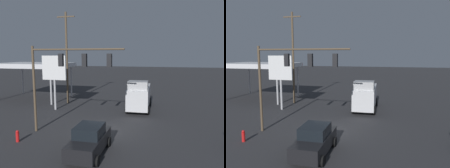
% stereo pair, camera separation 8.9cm
% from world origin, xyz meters
% --- Properties ---
extents(ground_plane, '(200.00, 200.00, 0.00)m').
position_xyz_m(ground_plane, '(0.00, 0.00, 0.00)').
color(ground_plane, '#2D2D30').
extents(traffic_signal_assembly, '(7.66, 0.43, 7.11)m').
position_xyz_m(traffic_signal_assembly, '(2.94, 1.42, 5.30)').
color(traffic_signal_assembly, brown).
rests_on(traffic_signal_assembly, ground).
extents(utility_pole, '(2.40, 0.26, 11.78)m').
position_xyz_m(utility_pole, '(7.89, -9.15, 6.19)').
color(utility_pole, brown).
rests_on(utility_pole, ground).
extents(gas_station_canopy, '(9.86, 7.39, 5.21)m').
position_xyz_m(gas_station_canopy, '(13.86, -10.82, 4.85)').
color(gas_station_canopy, silver).
rests_on(gas_station_canopy, ground).
extents(price_sign, '(2.94, 0.27, 6.30)m').
position_xyz_m(price_sign, '(7.75, -5.53, 4.64)').
color(price_sign, '#B7B7BC').
rests_on(price_sign, ground).
extents(delivery_truck, '(2.78, 6.89, 3.58)m').
position_xyz_m(delivery_truck, '(-1.76, -7.99, 1.69)').
color(delivery_truck, silver).
rests_on(delivery_truck, ground).
extents(sedan_far, '(2.15, 4.44, 1.93)m').
position_xyz_m(sedan_far, '(-0.14, 4.43, 0.95)').
color(sedan_far, black).
rests_on(sedan_far, ground).
extents(fire_hydrant, '(0.24, 0.24, 0.88)m').
position_xyz_m(fire_hydrant, '(5.73, 3.85, 0.44)').
color(fire_hydrant, red).
rests_on(fire_hydrant, ground).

